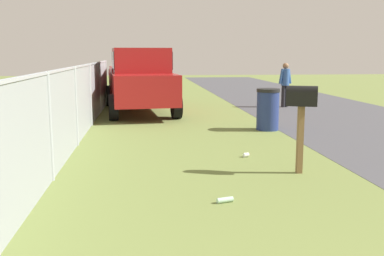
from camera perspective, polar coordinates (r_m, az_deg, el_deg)
name	(u,v)px	position (r m, az deg, el deg)	size (l,w,h in m)	color
mailbox	(302,104)	(7.30, 13.83, 3.03)	(0.36, 0.52, 1.42)	brown
pickup_truck	(140,79)	(14.77, -6.71, 6.26)	(5.76, 2.54, 2.09)	maroon
trash_bin	(268,109)	(11.45, 9.66, 2.37)	(0.59, 0.59, 1.05)	navy
pedestrian	(285,82)	(16.50, 11.82, 5.81)	(0.30, 0.53, 1.60)	black
fence_section	(76,103)	(9.62, -14.66, 3.11)	(16.05, 0.07, 1.67)	#9EA3A8
litter_cup_midfield_b	(246,155)	(8.45, 6.92, -3.43)	(0.08, 0.08, 0.10)	white
litter_bottle_near_hydrant	(225,200)	(5.90, 4.24, -9.15)	(0.07, 0.07, 0.22)	#B2D8BF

